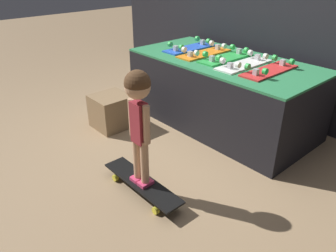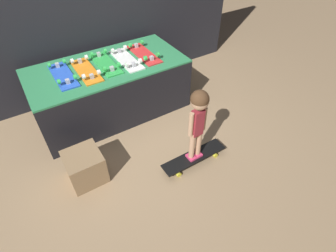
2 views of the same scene
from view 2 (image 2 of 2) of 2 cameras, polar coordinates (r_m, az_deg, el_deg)
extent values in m
plane|color=#9E7F5B|center=(3.24, -7.96, -1.38)|extent=(16.00, 16.00, 0.00)
cube|color=black|center=(3.42, -12.37, 7.74)|extent=(1.84, 0.91, 0.66)
cube|color=#2D7F4C|center=(3.24, -13.25, 12.65)|extent=(1.84, 0.91, 0.02)
cube|color=blue|center=(3.16, -21.87, 10.16)|extent=(0.20, 0.61, 0.01)
cube|color=#B7B7BC|center=(3.32, -22.95, 12.10)|extent=(0.04, 0.04, 0.05)
cylinder|color=green|center=(3.32, -21.68, 12.97)|extent=(0.03, 0.05, 0.05)
cylinder|color=green|center=(3.30, -24.46, 11.97)|extent=(0.03, 0.05, 0.05)
cube|color=#B7B7BC|center=(2.97, -21.00, 9.05)|extent=(0.04, 0.04, 0.05)
cylinder|color=green|center=(2.97, -19.60, 10.01)|extent=(0.03, 0.05, 0.05)
cylinder|color=green|center=(2.95, -22.66, 8.89)|extent=(0.03, 0.05, 0.05)
cube|color=orange|center=(3.17, -17.40, 11.38)|extent=(0.20, 0.61, 0.01)
cube|color=#B7B7BC|center=(3.32, -18.66, 13.27)|extent=(0.04, 0.04, 0.05)
cylinder|color=white|center=(3.33, -17.38, 14.12)|extent=(0.03, 0.05, 0.05)
cylinder|color=white|center=(3.30, -20.15, 13.18)|extent=(0.03, 0.05, 0.05)
cube|color=#B7B7BC|center=(2.98, -16.26, 10.33)|extent=(0.04, 0.04, 0.05)
cylinder|color=white|center=(2.99, -14.84, 11.27)|extent=(0.03, 0.05, 0.05)
cylinder|color=white|center=(2.95, -17.88, 10.21)|extent=(0.03, 0.05, 0.05)
cube|color=green|center=(3.25, -13.43, 13.04)|extent=(0.20, 0.61, 0.01)
cube|color=#B7B7BC|center=(3.41, -14.83, 14.83)|extent=(0.04, 0.04, 0.05)
cylinder|color=green|center=(3.42, -13.56, 15.63)|extent=(0.03, 0.05, 0.05)
cylinder|color=green|center=(3.37, -16.26, 14.77)|extent=(0.03, 0.05, 0.05)
cube|color=#B7B7BC|center=(3.07, -12.09, 12.10)|extent=(0.04, 0.04, 0.05)
cylinder|color=green|center=(3.08, -10.71, 12.99)|extent=(0.03, 0.05, 0.05)
cylinder|color=green|center=(3.03, -13.64, 12.02)|extent=(0.03, 0.05, 0.05)
cube|color=white|center=(3.29, -9.03, 14.02)|extent=(0.20, 0.61, 0.01)
cube|color=#B7B7BC|center=(3.44, -10.58, 15.78)|extent=(0.04, 0.04, 0.05)
cylinder|color=white|center=(3.45, -9.32, 16.54)|extent=(0.03, 0.05, 0.05)
cylinder|color=white|center=(3.40, -11.96, 15.75)|extent=(0.03, 0.05, 0.05)
cube|color=#B7B7BC|center=(3.11, -7.46, 13.13)|extent=(0.04, 0.04, 0.05)
cylinder|color=white|center=(3.13, -6.10, 13.97)|extent=(0.03, 0.05, 0.05)
cylinder|color=white|center=(3.07, -8.93, 13.09)|extent=(0.03, 0.05, 0.05)
cube|color=red|center=(3.39, -5.28, 15.33)|extent=(0.20, 0.61, 0.01)
cube|color=#B7B7BC|center=(3.54, -6.92, 17.00)|extent=(0.04, 0.04, 0.05)
cylinder|color=green|center=(3.56, -5.70, 17.72)|extent=(0.03, 0.05, 0.05)
cylinder|color=green|center=(3.50, -8.23, 17.02)|extent=(0.03, 0.05, 0.05)
cube|color=#B7B7BC|center=(3.22, -3.56, 14.51)|extent=(0.04, 0.04, 0.05)
cylinder|color=green|center=(3.25, -2.25, 15.30)|extent=(0.03, 0.05, 0.05)
cylinder|color=green|center=(3.18, -4.94, 14.52)|extent=(0.03, 0.05, 0.05)
cube|color=black|center=(2.84, 5.68, -6.63)|extent=(0.74, 0.17, 0.01)
cube|color=#B7B7BC|center=(2.98, 9.43, -5.08)|extent=(0.04, 0.04, 0.05)
cylinder|color=yellow|center=(3.03, 8.51, -4.57)|extent=(0.05, 0.03, 0.05)
cylinder|color=yellow|center=(2.96, 10.26, -6.28)|extent=(0.05, 0.03, 0.05)
cube|color=#B7B7BC|center=(2.77, 1.52, -9.15)|extent=(0.04, 0.04, 0.05)
cylinder|color=yellow|center=(2.83, 0.69, -8.50)|extent=(0.05, 0.03, 0.05)
cylinder|color=yellow|center=(2.75, 2.36, -10.47)|extent=(0.05, 0.03, 0.05)
cube|color=#E03D6B|center=(2.85, 6.37, -6.02)|extent=(0.08, 0.11, 0.03)
cylinder|color=tan|center=(2.71, 6.66, -3.50)|extent=(0.06, 0.06, 0.33)
cube|color=#E03D6B|center=(2.81, 5.03, -6.73)|extent=(0.08, 0.11, 0.03)
cylinder|color=tan|center=(2.68, 5.25, -4.22)|extent=(0.06, 0.06, 0.33)
cube|color=maroon|center=(2.49, 6.43, 0.73)|extent=(0.11, 0.08, 0.29)
cylinder|color=tan|center=(2.53, 7.83, 1.59)|extent=(0.05, 0.05, 0.27)
cylinder|color=tan|center=(2.45, 5.02, 0.28)|extent=(0.05, 0.05, 0.27)
sphere|color=tan|center=(2.33, 6.90, 5.41)|extent=(0.17, 0.17, 0.17)
sphere|color=#4C331E|center=(2.32, 6.94, 5.82)|extent=(0.17, 0.17, 0.17)
cube|color=#8E704C|center=(2.76, -17.59, -8.45)|extent=(0.34, 0.35, 0.33)
camera|label=1|loc=(2.89, 51.94, 13.45)|focal=35.00mm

